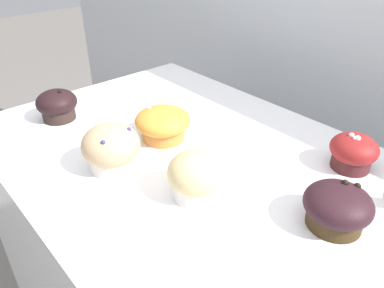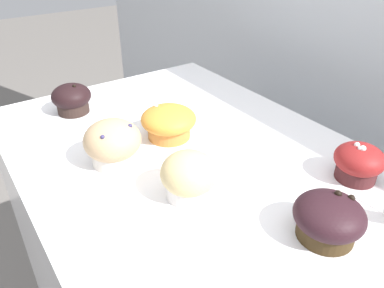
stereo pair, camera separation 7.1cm
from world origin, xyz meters
The scene contains 7 objects.
wall_back centered at (0.00, 0.60, 0.90)m, with size 3.20×0.10×1.80m, color silver.
muffin_front_center centered at (-0.13, 0.00, 0.97)m, with size 0.12×0.12×0.07m.
muffin_back_left centered at (-0.36, -0.13, 0.97)m, with size 0.09×0.09×0.07m.
muffin_back_right centered at (0.06, -0.08, 0.97)m, with size 0.10×0.10×0.08m.
muffin_front_left centered at (0.20, 0.20, 0.97)m, with size 0.09×0.09×0.07m.
muffin_front_right centered at (0.26, 0.04, 0.96)m, with size 0.10×0.10×0.07m.
muffin_back_center centered at (-0.10, -0.14, 0.97)m, with size 0.11×0.11×0.09m.
Camera 1 is at (0.44, -0.42, 1.34)m, focal length 35.00 mm.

